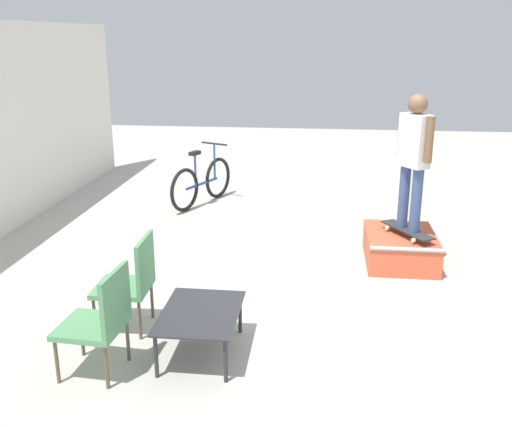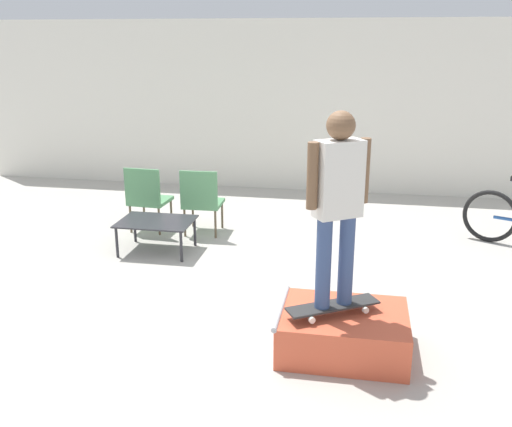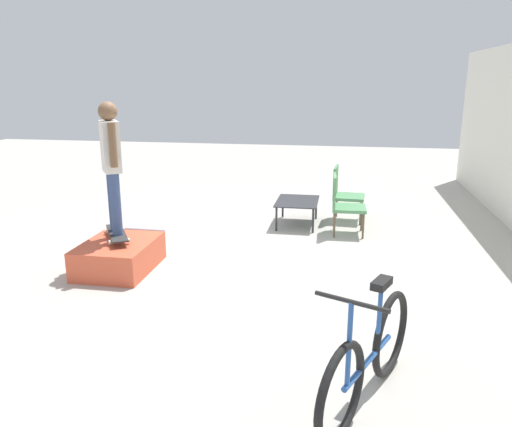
# 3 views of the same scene
# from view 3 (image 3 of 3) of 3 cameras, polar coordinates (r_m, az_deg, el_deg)

# --- Properties ---
(ground_plane) EXTENTS (24.00, 24.00, 0.00)m
(ground_plane) POSITION_cam_3_polar(r_m,az_deg,el_deg) (7.45, -5.34, -3.74)
(ground_plane) COLOR #B7B2A8
(skate_ramp_box) EXTENTS (1.14, 0.86, 0.40)m
(skate_ramp_box) POSITION_cam_3_polar(r_m,az_deg,el_deg) (6.72, -15.35, -4.64)
(skate_ramp_box) COLOR #DB5638
(skate_ramp_box) RESTS_ON ground_plane
(skateboard_on_ramp) EXTENTS (0.81, 0.60, 0.07)m
(skateboard_on_ramp) POSITION_cam_3_polar(r_m,az_deg,el_deg) (6.74, -15.62, -2.17)
(skateboard_on_ramp) COLOR #2D2D2D
(skateboard_on_ramp) RESTS_ON skate_ramp_box
(person_skater) EXTENTS (0.49, 0.38, 1.66)m
(person_skater) POSITION_cam_3_polar(r_m,az_deg,el_deg) (6.53, -16.23, 6.14)
(person_skater) COLOR #384C7A
(person_skater) RESTS_ON skateboard_on_ramp
(coffee_table) EXTENTS (0.95, 0.69, 0.42)m
(coffee_table) POSITION_cam_3_polar(r_m,az_deg,el_deg) (8.45, 4.74, 1.21)
(coffee_table) COLOR #2D2D33
(coffee_table) RESTS_ON ground_plane
(patio_chair_left) EXTENTS (0.55, 0.55, 0.95)m
(patio_chair_left) POSITION_cam_3_polar(r_m,az_deg,el_deg) (8.77, 9.96, 2.53)
(patio_chair_left) COLOR brown
(patio_chair_left) RESTS_ON ground_plane
(patio_chair_right) EXTENTS (0.53, 0.53, 0.95)m
(patio_chair_right) POSITION_cam_3_polar(r_m,az_deg,el_deg) (8.00, 9.92, 1.31)
(patio_chair_right) COLOR brown
(patio_chair_right) RESTS_ON ground_plane
(bicycle) EXTENTS (1.58, 0.77, 1.01)m
(bicycle) POSITION_cam_3_polar(r_m,az_deg,el_deg) (3.96, 12.72, -15.83)
(bicycle) COLOR black
(bicycle) RESTS_ON ground_plane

